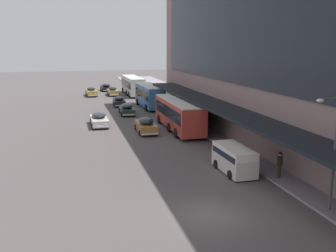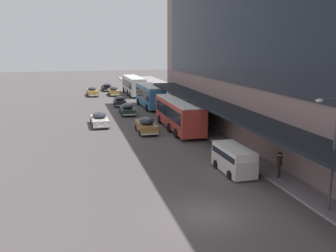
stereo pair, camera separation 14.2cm
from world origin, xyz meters
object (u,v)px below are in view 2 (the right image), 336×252
(transit_bus_kerbside_rear, at_px, (134,85))
(sedan_lead_mid, at_px, (107,87))
(transit_bus_kerbside_front, at_px, (179,113))
(sedan_oncoming_front, at_px, (120,101))
(vw_van, at_px, (233,158))
(street_lamp, at_px, (332,145))
(sedan_far_back, at_px, (146,125))
(sedan_trailing_mid, at_px, (100,119))
(pedestrian_at_kerb, at_px, (279,164))
(transit_bus_kerbside_far, at_px, (150,95))
(sedan_lead_near, at_px, (113,91))
(sedan_trailing_near, at_px, (127,109))
(sedan_oncoming_rear, at_px, (92,92))

(transit_bus_kerbside_rear, height_order, sedan_lead_mid, transit_bus_kerbside_rear)
(transit_bus_kerbside_front, relative_size, sedan_oncoming_front, 2.41)
(vw_van, xyz_separation_m, street_lamp, (2.23, -7.64, 2.82))
(sedan_far_back, xyz_separation_m, sedan_trailing_mid, (-4.56, 4.84, -0.07))
(street_lamp, bearing_deg, pedestrian_at_kerb, 87.96)
(transit_bus_kerbside_far, xyz_separation_m, sedan_lead_near, (-3.80, 15.28, -1.13))
(transit_bus_kerbside_far, relative_size, vw_van, 2.03)
(transit_bus_kerbside_front, xyz_separation_m, pedestrian_at_kerb, (2.37, -16.85, -0.71))
(pedestrian_at_kerb, bearing_deg, sedan_trailing_mid, 116.75)
(sedan_trailing_near, distance_m, sedan_trailing_mid, 7.64)
(sedan_oncoming_rear, height_order, sedan_lead_near, sedan_lead_near)
(sedan_lead_mid, height_order, sedan_trailing_near, sedan_trailing_near)
(sedan_trailing_near, bearing_deg, transit_bus_kerbside_rear, 78.11)
(street_lamp, bearing_deg, sedan_far_back, 105.32)
(transit_bus_kerbside_front, bearing_deg, sedan_trailing_near, 110.99)
(transit_bus_kerbside_far, xyz_separation_m, sedan_far_back, (-3.80, -15.76, -1.12))
(sedan_oncoming_rear, height_order, pedestrian_at_kerb, pedestrian_at_kerb)
(sedan_far_back, xyz_separation_m, sedan_lead_mid, (-0.48, 38.51, -0.07))
(sedan_far_back, relative_size, street_lamp, 0.74)
(sedan_lead_near, bearing_deg, sedan_far_back, -90.01)
(street_lamp, bearing_deg, sedan_trailing_mid, 111.59)
(sedan_far_back, bearing_deg, sedan_trailing_near, 91.84)
(pedestrian_at_kerb, bearing_deg, sedan_trailing_near, 103.24)
(sedan_oncoming_front, distance_m, sedan_lead_near, 12.21)
(sedan_lead_near, distance_m, vw_van, 45.24)
(transit_bus_kerbside_rear, height_order, sedan_far_back, transit_bus_kerbside_rear)
(transit_bus_kerbside_far, xyz_separation_m, pedestrian_at_kerb, (2.33, -32.14, -0.75))
(sedan_lead_near, bearing_deg, pedestrian_at_kerb, -82.64)
(transit_bus_kerbside_rear, bearing_deg, pedestrian_at_kerb, -87.17)
(sedan_lead_near, bearing_deg, transit_bus_kerbside_far, -76.05)
(transit_bus_kerbside_rear, distance_m, pedestrian_at_kerb, 47.39)
(sedan_oncoming_rear, bearing_deg, sedan_lead_near, -4.41)
(sedan_far_back, height_order, vw_van, vw_van)
(sedan_oncoming_rear, xyz_separation_m, sedan_trailing_mid, (-0.71, -26.50, -0.05))
(sedan_far_back, bearing_deg, sedan_lead_mid, 90.71)
(transit_bus_kerbside_front, distance_m, sedan_lead_mid, 38.29)
(sedan_trailing_mid, height_order, pedestrian_at_kerb, pedestrian_at_kerb)
(transit_bus_kerbside_front, distance_m, sedan_far_back, 3.94)
(sedan_lead_near, height_order, vw_van, vw_van)
(street_lamp, bearing_deg, vw_van, 106.23)
(sedan_oncoming_front, height_order, sedan_far_back, sedan_far_back)
(transit_bus_kerbside_far, distance_m, pedestrian_at_kerb, 32.23)
(sedan_far_back, height_order, pedestrian_at_kerb, pedestrian_at_kerb)
(transit_bus_kerbside_rear, relative_size, sedan_oncoming_front, 2.40)
(sedan_oncoming_rear, bearing_deg, sedan_trailing_near, -80.17)
(transit_bus_kerbside_front, height_order, pedestrian_at_kerb, transit_bus_kerbside_front)
(sedan_oncoming_front, bearing_deg, sedan_oncoming_rear, 105.45)
(sedan_lead_near, relative_size, sedan_trailing_mid, 0.93)
(sedan_trailing_mid, bearing_deg, transit_bus_kerbside_far, 52.58)
(vw_van, bearing_deg, sedan_trailing_mid, 113.66)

